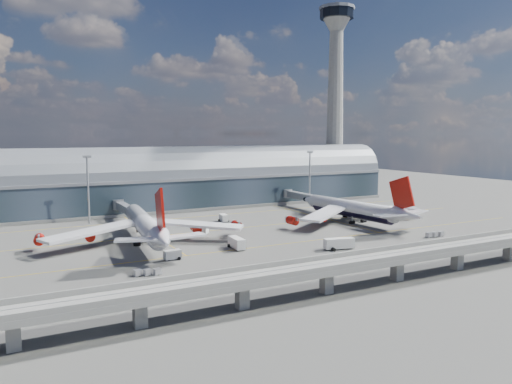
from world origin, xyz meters
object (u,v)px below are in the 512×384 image
service_truck_3 (350,214)px  service_truck_4 (224,218)px  floodlight_mast_right (310,177)px  service_truck_1 (172,255)px  cargo_train_1 (450,248)px  control_tower (335,101)px  airliner_right (354,209)px  service_truck_2 (339,243)px  cargo_train_2 (435,234)px  cargo_train_0 (148,272)px  service_truck_5 (201,230)px  service_truck_0 (237,243)px  airliner_left (146,225)px  floodlight_mast_left (88,188)px

service_truck_3 → service_truck_4: service_truck_4 is taller
floodlight_mast_right → service_truck_1: 113.11m
cargo_train_1 → service_truck_1: bearing=46.3°
control_tower → service_truck_4: size_ratio=19.82×
airliner_right → service_truck_4: bearing=146.2°
service_truck_2 → cargo_train_2: service_truck_2 is taller
cargo_train_0 → cargo_train_2: bearing=-104.9°
service_truck_5 → cargo_train_2: size_ratio=0.74×
airliner_right → cargo_train_2: (5.82, -34.18, -4.30)m
service_truck_0 → service_truck_1: size_ratio=1.71×
cargo_train_2 → service_truck_5: bearing=51.5°
floodlight_mast_right → service_truck_3: floodlight_mast_right is taller
service_truck_1 → cargo_train_2: service_truck_1 is taller
service_truck_0 → service_truck_5: 25.78m
cargo_train_1 → floodlight_mast_right: bearing=-32.5°
service_truck_0 → service_truck_5: size_ratio=1.49×
airliner_left → service_truck_3: 86.67m
service_truck_0 → cargo_train_2: service_truck_0 is taller
airliner_left → service_truck_1: size_ratio=14.09×
airliner_left → floodlight_mast_right: bearing=33.0°
service_truck_4 → cargo_train_2: 76.81m
service_truck_1 → service_truck_5: size_ratio=0.87×
control_tower → cargo_train_0: 179.69m
service_truck_2 → service_truck_0: bearing=73.0°
control_tower → service_truck_3: control_tower is taller
floodlight_mast_right → service_truck_4: floodlight_mast_right is taller
service_truck_3 → airliner_left: bearing=-138.9°
airliner_left → cargo_train_2: (86.62, -34.29, -4.97)m
airliner_right → service_truck_3: airliner_right is taller
service_truck_2 → service_truck_5: service_truck_2 is taller
airliner_left → control_tower: bearing=36.8°
floodlight_mast_left → service_truck_4: 52.18m
service_truck_0 → control_tower: bearing=45.6°
cargo_train_1 → airliner_right: bearing=-29.4°
control_tower → service_truck_0: control_tower is taller
service_truck_5 → floodlight_mast_right: bearing=-10.1°
control_tower → service_truck_0: (-103.94, -91.86, -49.93)m
airliner_left → service_truck_5: size_ratio=12.27×
control_tower → service_truck_0: bearing=-138.5°
control_tower → service_truck_0: 147.43m
service_truck_1 → floodlight_mast_right: bearing=-58.7°
service_truck_4 → cargo_train_0: (-46.38, -58.61, -0.67)m
airliner_left → service_truck_0: airliner_left is taller
service_truck_2 → cargo_train_2: (38.46, -0.75, -0.86)m
airliner_right → service_truck_2: bearing=-138.7°
control_tower → airliner_right: bearing=-121.6°
floodlight_mast_right → airliner_left: (-90.79, -45.04, -7.82)m
control_tower → service_truck_5: 133.98m
airliner_right → service_truck_2: (-32.64, -33.43, -3.43)m
service_truck_2 → service_truck_5: bearing=46.4°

